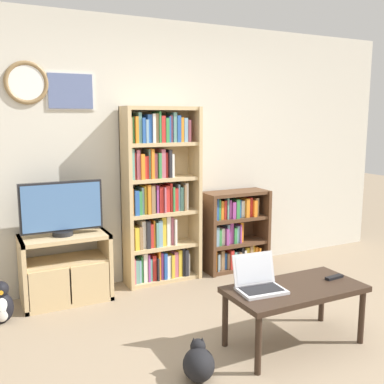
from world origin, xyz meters
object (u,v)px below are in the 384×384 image
at_px(tv_stand, 66,268).
at_px(laptop, 258,281).
at_px(cat, 199,363).
at_px(bookshelf_tall, 158,197).
at_px(remote_near_laptop, 334,277).
at_px(coffee_table, 295,293).
at_px(bookshelf_short, 232,232).
at_px(television, 62,208).
at_px(penguin_figurine, 1,304).

xyz_separation_m(tv_stand, laptop, (1.05, -1.48, 0.20)).
xyz_separation_m(laptop, cat, (-0.56, -0.16, -0.40)).
bearing_deg(bookshelf_tall, remote_near_laptop, -65.86).
relative_size(bookshelf_tall, laptop, 5.09).
relative_size(coffee_table, cat, 2.24).
xyz_separation_m(remote_near_laptop, cat, (-1.20, -0.08, -0.35)).
relative_size(bookshelf_short, laptop, 2.50).
xyz_separation_m(television, cat, (0.51, -1.63, -0.75)).
bearing_deg(television, remote_near_laptop, -42.21).
distance_m(television, coffee_table, 2.10).
xyz_separation_m(laptop, remote_near_laptop, (0.64, -0.08, -0.05)).
bearing_deg(laptop, bookshelf_short, 69.56).
bearing_deg(television, cat, -72.64).
relative_size(television, cat, 1.59).
bearing_deg(remote_near_laptop, laptop, 77.81).
height_order(television, remote_near_laptop, television).
relative_size(bookshelf_short, remote_near_laptop, 5.29).
bearing_deg(coffee_table, remote_near_laptop, -0.11).
relative_size(tv_stand, coffee_table, 0.77).
bearing_deg(bookshelf_tall, coffee_table, -77.41).
distance_m(tv_stand, penguin_figurine, 0.62).
bearing_deg(tv_stand, bookshelf_tall, 6.61).
distance_m(television, laptop, 1.86).
bearing_deg(laptop, penguin_figurine, 147.44).
distance_m(bookshelf_short, cat, 2.20).
bearing_deg(coffee_table, laptop, 164.22).
bearing_deg(tv_stand, television, -155.43).
relative_size(bookshelf_short, cat, 1.93).
bearing_deg(penguin_figurine, bookshelf_tall, 12.28).
xyz_separation_m(bookshelf_short, remote_near_laptop, (-0.12, -1.65, 0.04)).
height_order(tv_stand, television, television).
relative_size(bookshelf_tall, coffee_table, 1.75).
bearing_deg(coffee_table, television, 130.73).
xyz_separation_m(tv_stand, bookshelf_short, (1.82, 0.09, 0.11)).
height_order(remote_near_laptop, cat, remote_near_laptop).
xyz_separation_m(television, bookshelf_tall, (0.96, 0.12, 0.00)).
height_order(tv_stand, remote_near_laptop, tv_stand).
height_order(tv_stand, bookshelf_short, bookshelf_short).
bearing_deg(cat, laptop, 38.77).
bearing_deg(bookshelf_short, laptop, -115.84).
height_order(television, cat, television).
xyz_separation_m(coffee_table, penguin_figurine, (-1.89, 1.34, -0.23)).
height_order(tv_stand, laptop, laptop).
bearing_deg(bookshelf_tall, laptop, -86.30).
xyz_separation_m(bookshelf_short, cat, (-1.32, -1.73, -0.31)).
relative_size(tv_stand, penguin_figurine, 2.20).
bearing_deg(bookshelf_tall, penguin_figurine, -167.72).
bearing_deg(laptop, tv_stand, 130.85).
xyz_separation_m(bookshelf_tall, laptop, (0.10, -1.59, -0.36)).
distance_m(bookshelf_tall, coffee_table, 1.77).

